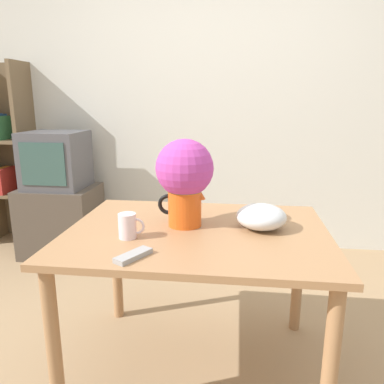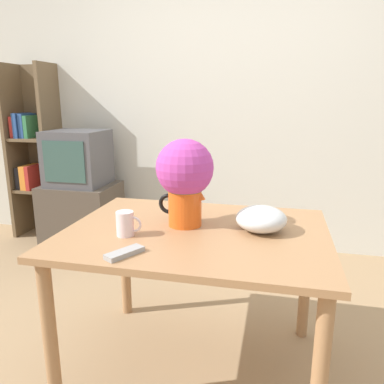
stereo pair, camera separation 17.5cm
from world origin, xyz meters
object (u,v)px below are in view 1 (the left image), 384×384
(white_bowl, at_px, (261,217))
(tv_set, at_px, (56,160))
(flower_vase, at_px, (185,176))
(coffee_mug, at_px, (128,226))

(white_bowl, distance_m, tv_set, 2.07)
(flower_vase, relative_size, coffee_mug, 3.57)
(flower_vase, bearing_deg, white_bowl, -0.49)
(coffee_mug, xyz_separation_m, white_bowl, (0.58, 0.19, 0.00))
(tv_set, bearing_deg, flower_vase, -44.56)
(coffee_mug, bearing_deg, white_bowl, 18.60)
(coffee_mug, bearing_deg, flower_vase, 41.60)
(white_bowl, height_order, tv_set, tv_set)
(white_bowl, relative_size, tv_set, 0.49)
(white_bowl, xyz_separation_m, tv_set, (-1.64, 1.26, 0.03))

